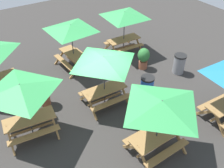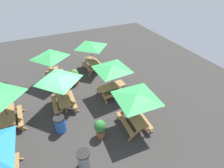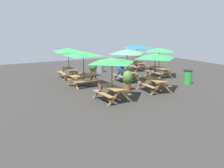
{
  "view_description": "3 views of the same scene",
  "coord_description": "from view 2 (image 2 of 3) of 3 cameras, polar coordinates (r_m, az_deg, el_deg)",
  "views": [
    {
      "loc": [
        -3.98,
        -6.9,
        7.11
      ],
      "look_at": [
        0.4,
        -0.13,
        0.9
      ],
      "focal_mm": 40.0,
      "sensor_mm": 36.0,
      "label": 1
    },
    {
      "loc": [
        8.66,
        -0.79,
        7.65
      ],
      "look_at": [
        0.23,
        3.14,
        0.9
      ],
      "focal_mm": 28.0,
      "sensor_mm": 36.0,
      "label": 2
    },
    {
      "loc": [
        -14.65,
        9.32,
        3.83
      ],
      "look_at": [
        -3.51,
        3.11,
        0.9
      ],
      "focal_mm": 40.0,
      "sensor_mm": 36.0,
      "label": 3
    }
  ],
  "objects": [
    {
      "name": "picnic_table_6",
      "position": [
        8.74,
        8.0,
        -4.81
      ],
      "size": [
        2.83,
        2.83,
        2.34
      ],
      "rotation": [
        0.0,
        0.0,
        -0.05
      ],
      "color": "olive",
      "rests_on": "ground"
    },
    {
      "name": "picnic_table_4",
      "position": [
        13.04,
        -19.44,
        8.1
      ],
      "size": [
        2.21,
        2.21,
        2.34
      ],
      "rotation": [
        0.0,
        0.0,
        -0.11
      ],
      "color": "olive",
      "rests_on": "ground"
    },
    {
      "name": "picnic_table_2",
      "position": [
        10.89,
        -0.0,
        4.64
      ],
      "size": [
        2.82,
        2.82,
        2.34
      ],
      "rotation": [
        0.0,
        0.0,
        1.65
      ],
      "color": "olive",
      "rests_on": "ground"
    },
    {
      "name": "picnic_table_0",
      "position": [
        13.98,
        -6.74,
        11.82
      ],
      "size": [
        2.08,
        2.08,
        2.34
      ],
      "rotation": [
        0.0,
        0.0,
        0.04
      ],
      "color": "olive",
      "rests_on": "ground"
    },
    {
      "name": "trash_bin_gray",
      "position": [
        8.41,
        -9.11,
        -23.13
      ],
      "size": [
        0.59,
        0.59,
        0.98
      ],
      "color": "gray",
      "rests_on": "ground"
    },
    {
      "name": "trash_bin_green",
      "position": [
        13.58,
        -31.3,
        -1.81
      ],
      "size": [
        0.59,
        0.59,
        0.98
      ],
      "color": "green",
      "rests_on": "ground"
    },
    {
      "name": "ground_plane",
      "position": [
        11.58,
        -14.82,
        -6.87
      ],
      "size": [
        26.5,
        26.5,
        0.0
      ],
      "primitive_type": "plane",
      "color": "#33302D",
      "rests_on": "ground"
    },
    {
      "name": "trash_bin_blue",
      "position": [
        9.88,
        -16.56,
        -12.44
      ],
      "size": [
        0.59,
        0.59,
        0.98
      ],
      "color": "blue",
      "rests_on": "ground"
    },
    {
      "name": "potted_plant_0",
      "position": [
        12.96,
        -12.05,
        2.56
      ],
      "size": [
        0.6,
        0.6,
        1.23
      ],
      "color": "#935138",
      "rests_on": "ground"
    },
    {
      "name": "picnic_table_1",
      "position": [
        10.33,
        -16.86,
        0.97
      ],
      "size": [
        2.06,
        2.06,
        2.34
      ],
      "rotation": [
        0.0,
        0.0,
        -0.03
      ],
      "color": "olive",
      "rests_on": "ground"
    },
    {
      "name": "potted_plant_1",
      "position": [
        9.18,
        -3.89,
        -14.1
      ],
      "size": [
        0.6,
        0.6,
        1.11
      ],
      "color": "#935138",
      "rests_on": "ground"
    }
  ]
}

